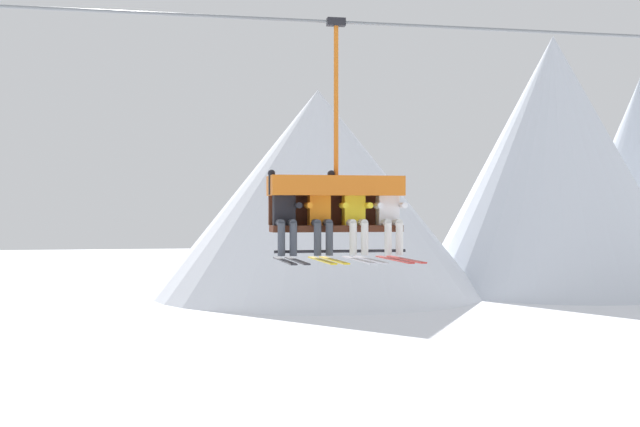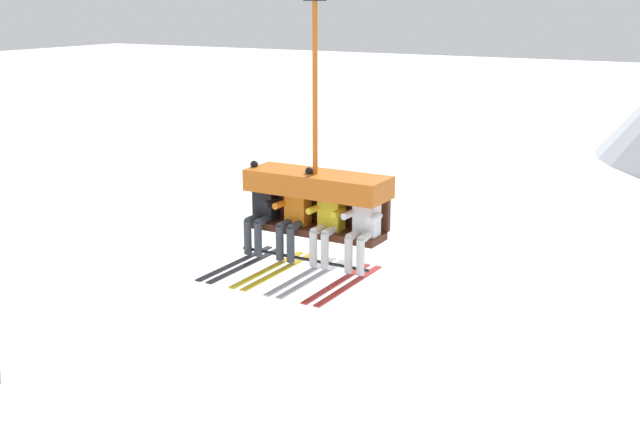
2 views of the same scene
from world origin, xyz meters
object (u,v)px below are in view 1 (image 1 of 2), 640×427
skier_black (285,213)px  skier_white (390,214)px  skier_orange (321,213)px  chairlift_chair (335,193)px  skier_yellow (356,214)px

skier_black → skier_white: 1.61m
skier_orange → skier_white: size_ratio=1.00×
chairlift_chair → skier_black: size_ratio=2.09×
chairlift_chair → skier_yellow: size_ratio=2.09×
skier_yellow → skier_white: size_ratio=1.00×
skier_yellow → skier_black: bearing=179.6°
skier_black → skier_orange: size_ratio=1.00×
skier_white → skier_yellow: bearing=180.0°
skier_black → skier_yellow: skier_black is taller
chairlift_chair → skier_white: size_ratio=2.09×
chairlift_chair → skier_white: chairlift_chair is taller
skier_yellow → chairlift_chair: bearing=140.6°
chairlift_chair → skier_yellow: chairlift_chair is taller
chairlift_chair → skier_black: (-0.81, -0.21, -0.30)m
skier_black → skier_white: (1.61, -0.01, -0.02)m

